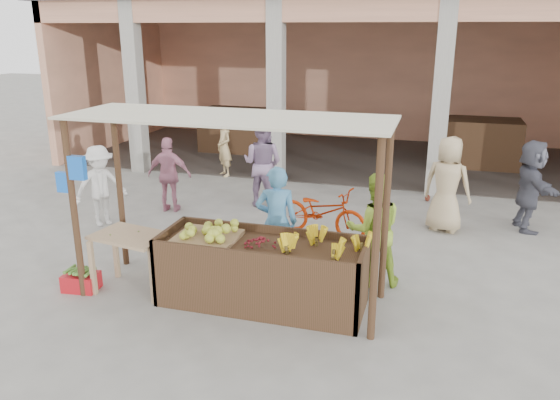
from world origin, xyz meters
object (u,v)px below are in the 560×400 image
(fruit_stall, at_px, (262,275))
(side_table, at_px, (132,244))
(motorcycle, at_px, (322,211))
(red_crate, at_px, (81,282))
(vendor_blue, at_px, (277,219))
(vendor_green, at_px, (374,227))

(fruit_stall, xyz_separation_m, side_table, (-1.78, -0.11, 0.26))
(side_table, height_order, motorcycle, motorcycle)
(red_crate, height_order, motorcycle, motorcycle)
(red_crate, bearing_deg, vendor_blue, 19.86)
(red_crate, xyz_separation_m, vendor_green, (3.74, 1.32, 0.71))
(motorcycle, bearing_deg, side_table, 157.37)
(vendor_blue, bearing_deg, fruit_stall, 78.57)
(motorcycle, bearing_deg, vendor_green, -132.10)
(red_crate, distance_m, vendor_blue, 2.78)
(vendor_green, bearing_deg, fruit_stall, 22.16)
(vendor_green, relative_size, motorcycle, 0.97)
(side_table, relative_size, motorcycle, 0.63)
(vendor_blue, bearing_deg, red_crate, 10.56)
(motorcycle, bearing_deg, vendor_blue, -175.36)
(side_table, xyz_separation_m, red_crate, (-0.69, -0.21, -0.54))
(fruit_stall, xyz_separation_m, vendor_blue, (-0.06, 0.86, 0.46))
(side_table, distance_m, vendor_green, 3.25)
(side_table, relative_size, vendor_green, 0.65)
(red_crate, bearing_deg, vendor_green, 13.05)
(red_crate, xyz_separation_m, motorcycle, (2.69, 2.89, 0.33))
(vendor_blue, bearing_deg, motorcycle, -115.16)
(vendor_green, bearing_deg, side_table, 4.19)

